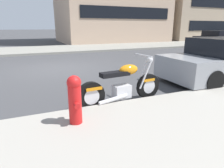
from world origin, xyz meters
name	(u,v)px	position (x,y,z in m)	size (l,w,h in m)	color
ground_plane	(59,69)	(0.00, 0.00, 0.00)	(260.00, 260.00, 0.00)	#3D3D3F
sidewalk_far_curb	(171,44)	(12.00, 7.27, 0.07)	(120.00, 5.00, 0.14)	gray
parking_stall_stripe	(85,100)	(0.00, -4.17, 0.00)	(0.12, 2.20, 0.01)	silver
parked_motorcycle	(123,86)	(0.75, -4.69, 0.43)	(2.16, 0.62, 1.11)	black
car_opposite_curb	(218,39)	(14.27, 3.94, 0.68)	(4.47, 2.13, 1.41)	black
fire_hydrant	(75,98)	(-0.54, -5.49, 0.58)	(0.24, 0.36, 0.84)	red
townhouse_behind_pole	(196,10)	(22.68, 15.36, 4.19)	(15.39, 11.66, 8.38)	tan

